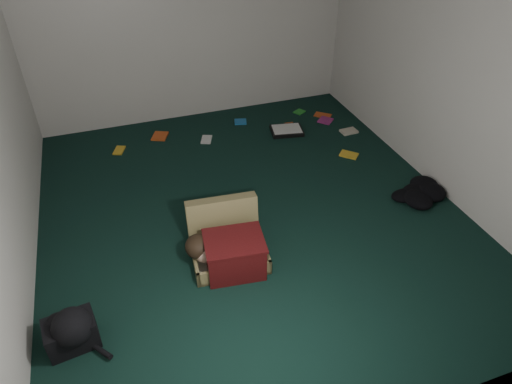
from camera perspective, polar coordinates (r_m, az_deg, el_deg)
floor at (r=4.55m, az=-0.62°, el=-2.47°), size 4.50×4.50×0.00m
wall_back at (r=5.92m, az=-8.23°, el=20.94°), size 4.50×0.00×4.50m
wall_front at (r=2.22m, az=18.53°, el=-10.99°), size 4.50×0.00×4.50m
wall_right at (r=4.84m, az=23.16°, el=14.86°), size 0.00×4.50×4.50m
suitcase at (r=4.03m, az=-3.69°, el=-6.08°), size 0.69×0.67×0.46m
person at (r=3.89m, az=-3.90°, el=-7.29°), size 0.68×0.37×0.29m
maroon_bin at (r=3.86m, az=-2.70°, el=-7.85°), size 0.54×0.45×0.34m
backpack at (r=3.65m, az=-22.09°, el=-15.95°), size 0.48×0.40×0.26m
clothing_pile at (r=4.98m, az=19.63°, el=-0.05°), size 0.47×0.40×0.14m
paper_tray at (r=5.88m, az=3.86°, el=7.68°), size 0.44×0.37×0.06m
book_scatter at (r=5.92m, az=1.46°, el=7.75°), size 3.00×1.42×0.02m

